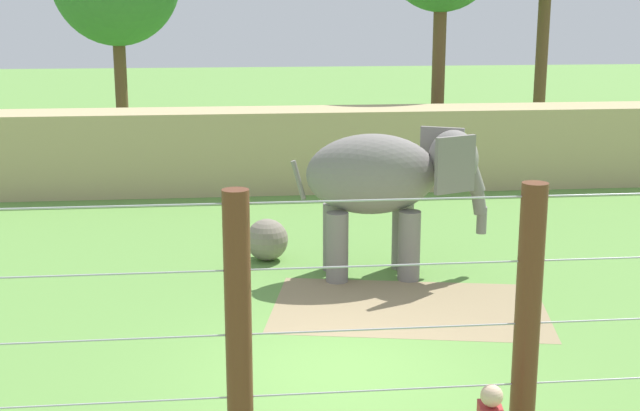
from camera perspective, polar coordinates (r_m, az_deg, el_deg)
name	(u,v)px	position (r m, az deg, el deg)	size (l,w,h in m)	color
ground_plane	(344,369)	(12.93, 1.60, -10.70)	(120.00, 120.00, 0.00)	#609342
dirt_patch	(409,307)	(15.43, 5.87, -6.68)	(4.76, 2.94, 0.01)	#937F5B
embankment_wall	(285,150)	(24.71, -2.29, 3.70)	(36.00, 1.80, 2.29)	tan
elephant	(387,180)	(16.75, 4.41, 1.65)	(3.85, 1.62, 2.85)	gray
enrichment_ball	(267,240)	(18.01, -3.50, -2.26)	(0.87, 0.87, 0.87)	gray
cable_fence	(388,351)	(9.09, 4.47, -9.48)	(10.17, 0.27, 3.48)	brown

